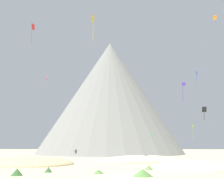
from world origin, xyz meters
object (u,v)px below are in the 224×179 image
at_px(bush_scatter_east, 48,170).
at_px(kite_green_low, 153,134).
at_px(rock_massif, 107,100).
at_px(kite_lime_low, 193,128).
at_px(kite_black_low, 204,110).
at_px(kite_gold_high, 92,19).
at_px(kite_red_high, 33,29).
at_px(kite_pink_mid, 46,78).
at_px(kite_orange_high, 215,18).
at_px(bush_far_left, 143,173).
at_px(bush_near_left, 99,172).
at_px(kite_blue_mid, 196,73).
at_px(bush_low_patch, 17,172).
at_px(bush_mid_center, 149,167).
at_px(kite_indigo_mid, 184,85).

height_order(bush_scatter_east, kite_green_low, kite_green_low).
bearing_deg(rock_massif, kite_lime_low, -42.42).
bearing_deg(kite_black_low, kite_green_low, -165.59).
bearing_deg(kite_gold_high, kite_red_high, -88.35).
xyz_separation_m(kite_pink_mid, kite_lime_low, (47.91, 7.64, -15.83)).
height_order(rock_massif, kite_black_low, rock_massif).
distance_m(kite_orange_high, kite_red_high, 53.00).
relative_size(bush_far_left, kite_red_high, 0.48).
bearing_deg(kite_green_low, kite_pink_mid, 123.98).
distance_m(bush_scatter_east, bush_near_left, 7.44).
relative_size(bush_near_left, kite_green_low, 1.46).
bearing_deg(kite_lime_low, kite_blue_mid, -97.69).
bearing_deg(kite_black_low, bush_near_left, -49.48).
relative_size(bush_near_left, kite_red_high, 0.28).
distance_m(bush_scatter_east, kite_pink_mid, 51.23).
xyz_separation_m(bush_far_left, rock_massif, (-9.90, 82.25, 23.34)).
relative_size(kite_red_high, kite_green_low, 5.23).
xyz_separation_m(bush_low_patch, bush_far_left, (15.85, -0.03, -0.00)).
height_order(bush_far_left, kite_pink_mid, kite_pink_mid).
xyz_separation_m(bush_mid_center, bush_near_left, (-7.27, -5.97, -0.07)).
bearing_deg(rock_massif, kite_indigo_mid, -69.21).
height_order(kite_blue_mid, kite_lime_low, kite_blue_mid).
xyz_separation_m(kite_red_high, kite_green_low, (29.67, 30.15, -22.31)).
distance_m(kite_gold_high, kite_indigo_mid, 25.54).
distance_m(kite_blue_mid, kite_green_low, 23.43).
relative_size(rock_massif, kite_indigo_mid, 16.76).
relative_size(bush_near_left, kite_lime_low, 0.27).
height_order(rock_massif, kite_red_high, rock_massif).
bearing_deg(bush_low_patch, kite_red_high, 109.04).
bearing_deg(kite_gold_high, kite_green_low, 165.75).
distance_m(kite_green_low, kite_indigo_mid, 27.27).
bearing_deg(kite_lime_low, kite_pink_mid, -177.07).
height_order(rock_massif, kite_indigo_mid, rock_massif).
bearing_deg(kite_green_low, bush_low_patch, -176.36).
relative_size(kite_pink_mid, kite_green_low, 2.95).
relative_size(kite_gold_high, kite_lime_low, 1.12).
distance_m(bush_low_patch, kite_pink_mid, 54.07).
xyz_separation_m(rock_massif, kite_red_high, (-12.96, -61.92, 5.81)).
bearing_deg(bush_mid_center, kite_orange_high, 52.18).
bearing_deg(bush_low_patch, kite_black_low, 39.40).
relative_size(kite_orange_high, kite_red_high, 0.50).
bearing_deg(bush_far_left, kite_red_high, 138.34).
bearing_deg(kite_black_low, bush_low_patch, -57.17).
xyz_separation_m(kite_indigo_mid, kite_lime_low, (8.93, 28.82, -8.24)).
distance_m(bush_low_patch, rock_massif, 85.67).
bearing_deg(kite_lime_low, rock_massif, 131.45).
distance_m(bush_scatter_east, kite_gold_high, 33.36).
height_order(bush_low_patch, kite_blue_mid, kite_blue_mid).
relative_size(kite_blue_mid, kite_indigo_mid, 0.81).
bearing_deg(kite_gold_high, kite_pink_mid, -135.90).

